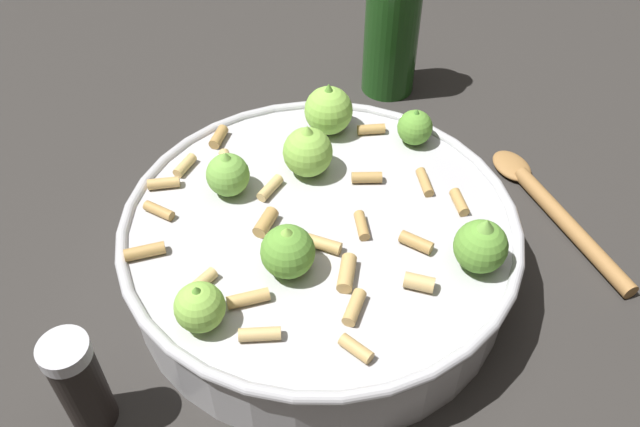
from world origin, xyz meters
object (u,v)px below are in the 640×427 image
Objects in this scene: pepper_shaker at (80,384)px; olive_oil_bottle at (392,30)px; cooking_pan at (320,241)px; wooden_spoon at (550,206)px.

pepper_shaker is 0.50× the size of olive_oil_bottle.
cooking_pan is 0.32m from olive_oil_bottle.
pepper_shaker is 0.52m from olive_oil_bottle.
wooden_spoon is (0.17, 0.44, -0.04)m from pepper_shaker.
pepper_shaker is (-0.04, -0.23, 0.01)m from cooking_pan.
wooden_spoon is at bearing 68.93° from pepper_shaker.
cooking_pan is 0.25m from wooden_spoon.
pepper_shaker is at bearing -100.25° from cooking_pan.
cooking_pan is 1.72× the size of wooden_spoon.
wooden_spoon is at bearing 58.97° from cooking_pan.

